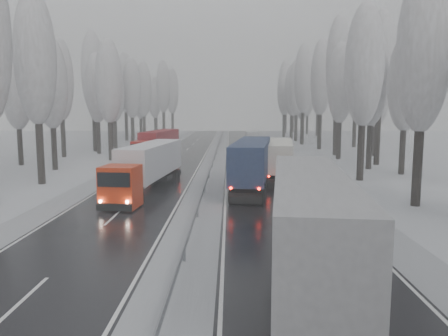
{
  "coord_description": "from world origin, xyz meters",
  "views": [
    {
      "loc": [
        1.98,
        -14.5,
        6.61
      ],
      "look_at": [
        1.57,
        19.08,
        2.2
      ],
      "focal_mm": 35.0,
      "sensor_mm": 36.0,
      "label": 1
    }
  ],
  "objects_px": {
    "box_truck_distant": "(251,137)",
    "truck_red_red": "(158,143)",
    "truck_grey_tarp": "(308,214)",
    "truck_cream_box": "(280,156)",
    "truck_blue_box": "(253,160)",
    "truck_red_white": "(148,164)"
  },
  "relations": [
    {
      "from": "truck_red_white",
      "to": "truck_blue_box",
      "type": "bearing_deg",
      "value": 15.19
    },
    {
      "from": "truck_grey_tarp",
      "to": "box_truck_distant",
      "type": "xyz_separation_m",
      "value": [
        1.26,
        71.12,
        -1.22
      ]
    },
    {
      "from": "truck_red_white",
      "to": "truck_red_red",
      "type": "xyz_separation_m",
      "value": [
        -3.05,
        23.6,
        0.02
      ]
    },
    {
      "from": "truck_red_red",
      "to": "truck_blue_box",
      "type": "bearing_deg",
      "value": -55.79
    },
    {
      "from": "truck_grey_tarp",
      "to": "truck_cream_box",
      "type": "height_order",
      "value": "truck_grey_tarp"
    },
    {
      "from": "truck_blue_box",
      "to": "truck_red_white",
      "type": "distance_m",
      "value": 8.77
    },
    {
      "from": "truck_grey_tarp",
      "to": "truck_red_white",
      "type": "relative_size",
      "value": 1.1
    },
    {
      "from": "box_truck_distant",
      "to": "truck_red_red",
      "type": "xyz_separation_m",
      "value": [
        -14.14,
        -29.26,
        1.01
      ]
    },
    {
      "from": "truck_blue_box",
      "to": "truck_cream_box",
      "type": "bearing_deg",
      "value": 71.61
    },
    {
      "from": "box_truck_distant",
      "to": "truck_red_white",
      "type": "xyz_separation_m",
      "value": [
        -11.09,
        -52.86,
        0.99
      ]
    },
    {
      "from": "truck_grey_tarp",
      "to": "truck_blue_box",
      "type": "bearing_deg",
      "value": 99.94
    },
    {
      "from": "truck_cream_box",
      "to": "truck_grey_tarp",
      "type": "bearing_deg",
      "value": -87.08
    },
    {
      "from": "truck_blue_box",
      "to": "truck_grey_tarp",
      "type": "bearing_deg",
      "value": -79.57
    },
    {
      "from": "truck_cream_box",
      "to": "truck_red_red",
      "type": "distance_m",
      "value": 21.54
    },
    {
      "from": "truck_blue_box",
      "to": "truck_cream_box",
      "type": "height_order",
      "value": "truck_blue_box"
    },
    {
      "from": "box_truck_distant",
      "to": "truck_red_white",
      "type": "bearing_deg",
      "value": -102.54
    },
    {
      "from": "truck_cream_box",
      "to": "truck_red_white",
      "type": "height_order",
      "value": "truck_red_white"
    },
    {
      "from": "truck_grey_tarp",
      "to": "box_truck_distant",
      "type": "bearing_deg",
      "value": 95.5
    },
    {
      "from": "truck_blue_box",
      "to": "truck_red_red",
      "type": "relative_size",
      "value": 1.06
    },
    {
      "from": "truck_blue_box",
      "to": "box_truck_distant",
      "type": "height_order",
      "value": "truck_blue_box"
    },
    {
      "from": "truck_grey_tarp",
      "to": "truck_blue_box",
      "type": "xyz_separation_m",
      "value": [
        -1.18,
        19.7,
        -0.06
      ]
    },
    {
      "from": "truck_blue_box",
      "to": "truck_red_red",
      "type": "xyz_separation_m",
      "value": [
        -11.7,
        22.15,
        -0.14
      ]
    }
  ]
}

